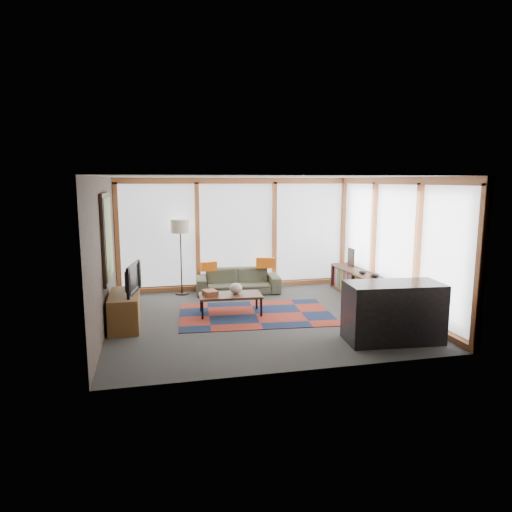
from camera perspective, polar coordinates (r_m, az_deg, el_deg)
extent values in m
plane|color=#32312F|center=(8.64, 0.60, -7.64)|extent=(5.50, 5.50, 0.00)
cube|color=#3A322A|center=(8.16, -18.50, 0.23)|extent=(0.04, 5.00, 2.60)
cube|color=#3A322A|center=(5.99, 6.23, -2.54)|extent=(5.50, 0.04, 2.60)
cube|color=silver|center=(8.26, 0.63, 9.87)|extent=(5.50, 5.00, 0.04)
cube|color=white|center=(10.75, -2.47, 2.81)|extent=(5.30, 0.02, 2.35)
cube|color=white|center=(9.36, 17.03, 1.43)|extent=(0.02, 4.80, 2.35)
cube|color=black|center=(8.42, -18.16, 2.23)|extent=(0.05, 1.35, 1.55)
cube|color=#BFAC08|center=(8.42, -17.96, 2.24)|extent=(0.02, 1.20, 1.40)
cube|color=maroon|center=(8.80, -0.04, -7.28)|extent=(3.03, 2.09, 0.01)
imported|color=#3C4030|center=(10.40, -2.27, -3.14)|extent=(1.93, 0.88, 0.55)
cube|color=#D95B11|center=(10.19, -5.93, -1.30)|extent=(0.38, 0.19, 0.20)
cube|color=#D95B11|center=(10.46, 1.19, -0.86)|extent=(0.45, 0.24, 0.24)
cube|color=brown|center=(8.67, -5.76, -4.61)|extent=(0.30, 0.34, 0.10)
ellipsoid|color=beige|center=(8.74, -2.50, -4.07)|extent=(0.29, 0.29, 0.21)
ellipsoid|color=black|center=(9.63, 14.65, -2.35)|extent=(0.20, 0.20, 0.09)
ellipsoid|color=black|center=(9.92, 13.18, -1.98)|extent=(0.19, 0.19, 0.08)
cube|color=black|center=(10.81, 11.79, -0.12)|extent=(0.05, 0.31, 0.41)
cube|color=brown|center=(8.35, -16.10, -6.51)|extent=(0.49, 1.19, 0.59)
imported|color=black|center=(8.22, -15.65, -2.71)|extent=(0.29, 0.92, 0.52)
cube|color=black|center=(7.60, 16.78, -6.74)|extent=(1.55, 0.83, 0.95)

